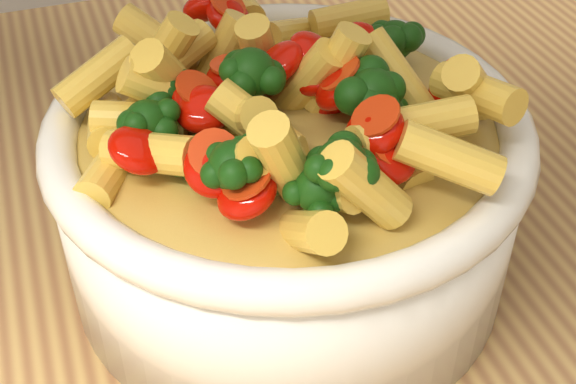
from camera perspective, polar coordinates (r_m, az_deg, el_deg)
name	(u,v)px	position (r m, az deg, el deg)	size (l,w,h in m)	color
table	(319,357)	(0.58, 2.25, -11.64)	(1.20, 0.80, 0.90)	tan
serving_bowl	(288,190)	(0.46, 0.00, 0.14)	(0.26, 0.26, 0.11)	white
pasta_salad	(288,85)	(0.42, 0.00, 7.63)	(0.21, 0.21, 0.05)	#FFDE50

